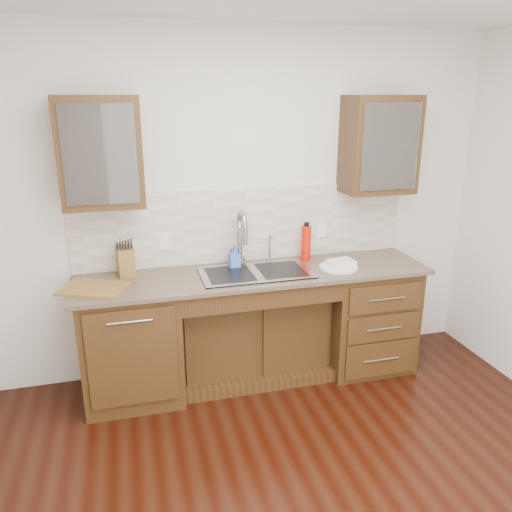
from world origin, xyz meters
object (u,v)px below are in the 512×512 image
object	(u,v)px
soap_bottle	(234,257)
cutting_board	(94,288)
plate	(338,267)
water_bottle	(306,243)
knife_block	(126,261)

from	to	relation	value
soap_bottle	cutting_board	xyz separation A→B (m)	(-1.04, -0.20, -0.08)
cutting_board	soap_bottle	bearing A→B (deg)	11.04
plate	water_bottle	bearing A→B (deg)	124.01
water_bottle	knife_block	world-z (taller)	water_bottle
soap_bottle	cutting_board	world-z (taller)	soap_bottle
water_bottle	plate	xyz separation A→B (m)	(0.18, -0.26, -0.14)
soap_bottle	cutting_board	size ratio (longest dim) A/B	0.41
soap_bottle	knife_block	world-z (taller)	knife_block
water_bottle	knife_block	xyz separation A→B (m)	(-1.42, 0.02, -0.04)
soap_bottle	water_bottle	size ratio (longest dim) A/B	0.62
plate	cutting_board	xyz separation A→B (m)	(-1.83, 0.02, 0.00)
plate	knife_block	bearing A→B (deg)	169.96
plate	knife_block	distance (m)	1.63
plate	knife_block	xyz separation A→B (m)	(-1.60, 0.28, 0.10)
soap_bottle	water_bottle	xyz separation A→B (m)	(0.61, 0.04, 0.06)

